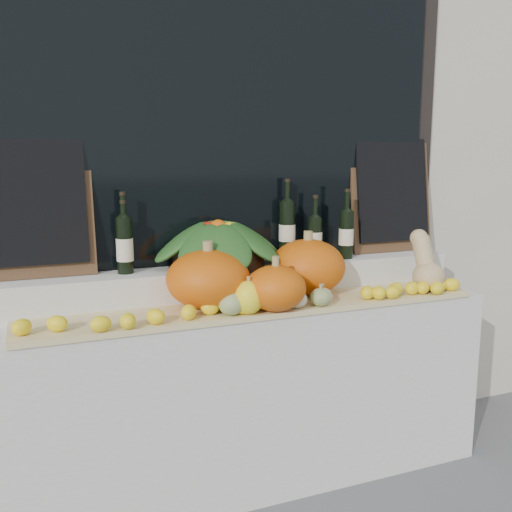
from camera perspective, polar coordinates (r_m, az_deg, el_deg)
storefront_facade at (r=3.35m, az=-5.47°, el=21.70°), size 7.00×0.94×4.50m
display_sill at (r=2.84m, az=-0.58°, el=-13.38°), size 2.30×0.55×0.88m
rear_tier at (r=2.81m, az=-1.72°, el=-2.46°), size 2.30×0.25×0.16m
straw_bedding at (r=2.58m, az=0.42°, el=-5.17°), size 2.10×0.32×0.02m
pumpkin_left at (r=2.51m, az=-4.80°, el=-2.32°), size 0.37×0.37×0.26m
pumpkin_right at (r=2.76m, az=5.19°, el=-1.08°), size 0.43×0.43×0.27m
pumpkin_center at (r=2.46m, az=1.97°, el=-3.23°), size 0.33×0.33×0.20m
butternut_squash at (r=2.96m, az=16.65°, el=-0.97°), size 0.16×0.21×0.30m
decorative_gourds at (r=2.46m, az=1.33°, el=-4.29°), size 0.54×0.13×0.17m
lemon_heap at (r=2.47m, az=1.39°, el=-4.80°), size 2.20×0.16×0.06m
produce_bowl at (r=2.73m, az=-3.78°, el=1.26°), size 0.67×0.67×0.24m
wine_bottle_far_left at (r=2.64m, az=-13.01°, el=1.16°), size 0.08×0.08×0.37m
wine_bottle_near_left at (r=2.64m, az=-12.99°, el=0.76°), size 0.08×0.08×0.33m
wine_bottle_tall at (r=2.91m, az=3.13°, el=2.63°), size 0.08×0.08×0.41m
wine_bottle_near_right at (r=2.95m, az=5.90°, el=1.89°), size 0.08×0.08×0.33m
wine_bottle_far_right at (r=2.98m, az=9.01°, el=2.21°), size 0.08×0.08×0.36m
chalkboard_left at (r=2.65m, az=-21.38°, el=4.87°), size 0.50×0.12×0.62m
chalkboard_right at (r=3.24m, az=13.40°, el=6.14°), size 0.50×0.12×0.62m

